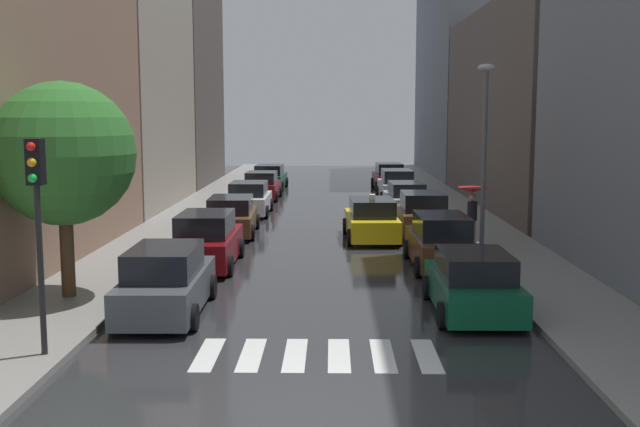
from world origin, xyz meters
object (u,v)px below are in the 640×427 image
(parked_car_right_second, at_px, (440,243))
(parked_car_right_third, at_px, (422,215))
(parked_car_left_nearest, at_px, (166,283))
(parked_car_right_fourth, at_px, (406,199))
(parked_car_left_third, at_px, (231,217))
(pedestrian_foreground, at_px, (472,202))
(taxi_midroad, at_px, (372,220))
(street_tree_left, at_px, (63,154))
(parked_car_left_second, at_px, (206,241))
(parked_car_left_sixth, at_px, (270,178))
(parked_car_right_nearest, at_px, (473,285))
(parked_car_right_sixth, at_px, (389,177))
(parked_car_left_fourth, at_px, (249,199))
(lamp_post_right, at_px, (484,143))
(parked_car_right_fifth, at_px, (397,186))
(traffic_light_left_corner, at_px, (37,199))
(parked_car_left_fifth, at_px, (262,186))

(parked_car_right_second, bearing_deg, parked_car_right_third, -2.52)
(parked_car_left_nearest, bearing_deg, parked_car_right_fourth, -23.32)
(parked_car_left_third, bearing_deg, pedestrian_foreground, -109.22)
(taxi_midroad, height_order, street_tree_left, street_tree_left)
(parked_car_left_second, xyz_separation_m, parked_car_left_sixth, (-0.03, 25.31, -0.08))
(parked_car_left_sixth, xyz_separation_m, parked_car_right_third, (7.75, -18.81, 0.07))
(parked_car_right_second, bearing_deg, parked_car_right_nearest, 179.12)
(parked_car_left_nearest, relative_size, taxi_midroad, 1.03)
(parked_car_right_nearest, relative_size, parked_car_right_sixth, 1.03)
(parked_car_left_fourth, xyz_separation_m, parked_car_right_third, (7.72, -6.12, 0.06))
(taxi_midroad, bearing_deg, lamp_post_right, -132.55)
(parked_car_left_nearest, relative_size, parked_car_left_sixth, 1.05)
(taxi_midroad, bearing_deg, parked_car_left_nearest, 151.10)
(parked_car_right_nearest, height_order, parked_car_right_third, parked_car_right_third)
(parked_car_left_third, distance_m, parked_car_right_second, 10.00)
(parked_car_left_fourth, bearing_deg, parked_car_right_fifth, -50.60)
(parked_car_left_fourth, distance_m, traffic_light_left_corner, 22.33)
(parked_car_right_fourth, bearing_deg, parked_car_right_nearest, 177.42)
(parked_car_right_second, height_order, street_tree_left, street_tree_left)
(parked_car_left_second, bearing_deg, parked_car_left_fifth, -0.51)
(parked_car_left_second, relative_size, parked_car_right_nearest, 1.10)
(parked_car_right_fourth, bearing_deg, parked_car_left_nearest, 155.49)
(parked_car_right_fourth, relative_size, parked_car_right_fifth, 0.97)
(parked_car_right_third, distance_m, traffic_light_left_corner, 18.73)
(parked_car_left_fifth, height_order, street_tree_left, street_tree_left)
(parked_car_right_fifth, height_order, street_tree_left, street_tree_left)
(parked_car_left_nearest, xyz_separation_m, parked_car_left_third, (-0.03, 12.35, -0.06))
(parked_car_left_sixth, relative_size, parked_car_right_third, 1.03)
(parked_car_left_second, distance_m, parked_car_left_fourth, 12.62)
(parked_car_left_fifth, relative_size, pedestrian_foreground, 1.97)
(parked_car_left_second, height_order, traffic_light_left_corner, traffic_light_left_corner)
(parked_car_left_fourth, height_order, street_tree_left, street_tree_left)
(parked_car_right_fourth, bearing_deg, pedestrian_foreground, -172.72)
(parked_car_left_third, relative_size, pedestrian_foreground, 2.25)
(parked_car_left_second, bearing_deg, parked_car_right_second, -90.64)
(parked_car_right_fifth, relative_size, street_tree_left, 0.86)
(parked_car_right_fifth, bearing_deg, street_tree_left, 155.05)
(parked_car_right_fifth, bearing_deg, parked_car_right_third, 179.31)
(parked_car_left_fifth, bearing_deg, parked_car_left_second, -178.87)
(parked_car_right_third, xyz_separation_m, pedestrian_foreground, (1.48, -2.88, 0.90))
(parked_car_right_second, xyz_separation_m, parked_car_right_third, (0.19, 6.53, 0.01))
(traffic_light_left_corner, bearing_deg, parked_car_right_fifth, 71.67)
(parked_car_right_fifth, distance_m, lamp_post_right, 17.05)
(parked_car_right_nearest, relative_size, parked_car_right_second, 0.92)
(parked_car_right_third, bearing_deg, taxi_midroad, 117.98)
(parked_car_left_fifth, distance_m, lamp_post_right, 19.65)
(taxi_midroad, distance_m, pedestrian_foreground, 4.11)
(parked_car_left_nearest, distance_m, parked_car_right_nearest, 7.57)
(parked_car_left_second, height_order, parked_car_left_third, parked_car_left_second)
(parked_car_left_sixth, bearing_deg, taxi_midroad, -162.21)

